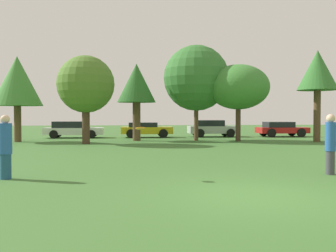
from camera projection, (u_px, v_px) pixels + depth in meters
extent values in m
plane|color=#3D6B2D|center=(254.00, 196.00, 8.26)|extent=(120.00, 120.00, 0.00)
cylinder|color=navy|center=(6.00, 167.00, 10.46)|extent=(0.29, 0.29, 0.69)
cylinder|color=#2659A5|center=(5.00, 139.00, 10.44)|extent=(0.35, 0.35, 0.84)
sphere|color=beige|center=(5.00, 119.00, 10.42)|extent=(0.24, 0.24, 0.24)
cylinder|color=#3F3F47|center=(330.00, 163.00, 11.27)|extent=(0.26, 0.26, 0.70)
cylinder|color=#2659A5|center=(330.00, 137.00, 11.25)|extent=(0.30, 0.30, 0.85)
sphere|color=beige|center=(331.00, 118.00, 11.24)|extent=(0.25, 0.25, 0.25)
cylinder|color=orange|center=(140.00, 128.00, 10.55)|extent=(0.28, 0.28, 0.09)
cylinder|color=brown|center=(18.00, 124.00, 25.22)|extent=(0.46, 0.46, 2.39)
cone|color=#3D7F33|center=(17.00, 81.00, 25.14)|extent=(3.26, 3.26, 3.26)
cylinder|color=#473323|center=(86.00, 122.00, 23.41)|extent=(0.47, 0.47, 2.69)
sphere|color=#4C7528|center=(86.00, 84.00, 23.35)|extent=(3.50, 3.50, 3.50)
cylinder|color=brown|center=(137.00, 122.00, 26.33)|extent=(0.54, 0.54, 2.65)
cone|color=#286023|center=(136.00, 83.00, 26.25)|extent=(2.65, 2.65, 2.65)
cylinder|color=brown|center=(196.00, 118.00, 26.62)|extent=(0.30, 0.30, 3.09)
sphere|color=#33702D|center=(196.00, 78.00, 26.54)|extent=(4.55, 4.55, 4.55)
cylinder|color=#473323|center=(238.00, 123.00, 25.82)|extent=(0.34, 0.34, 2.51)
ellipsoid|color=#3D7F33|center=(238.00, 87.00, 25.75)|extent=(4.17, 4.17, 3.03)
cylinder|color=brown|center=(317.00, 116.00, 25.17)|extent=(0.45, 0.45, 3.41)
cone|color=#33702D|center=(318.00, 70.00, 25.08)|extent=(2.63, 2.63, 2.63)
cube|color=silver|center=(74.00, 131.00, 29.80)|extent=(4.54, 1.76, 0.52)
cube|color=black|center=(70.00, 125.00, 29.75)|extent=(2.51, 1.52, 0.49)
cylinder|color=black|center=(93.00, 133.00, 30.79)|extent=(0.64, 0.18, 0.63)
cylinder|color=black|center=(91.00, 134.00, 29.11)|extent=(0.64, 0.18, 0.63)
cylinder|color=black|center=(58.00, 133.00, 30.50)|extent=(0.64, 0.18, 0.63)
cylinder|color=black|center=(54.00, 134.00, 28.82)|extent=(0.64, 0.18, 0.63)
cube|color=gold|center=(147.00, 130.00, 30.33)|extent=(4.08, 1.74, 0.54)
cube|color=black|center=(143.00, 125.00, 30.28)|extent=(2.25, 1.51, 0.35)
cylinder|color=black|center=(162.00, 132.00, 31.30)|extent=(0.70, 0.22, 0.69)
cylinder|color=black|center=(163.00, 133.00, 29.63)|extent=(0.70, 0.22, 0.69)
cylinder|color=black|center=(131.00, 133.00, 31.04)|extent=(0.70, 0.22, 0.69)
cylinder|color=black|center=(131.00, 134.00, 29.37)|extent=(0.70, 0.22, 0.69)
cube|color=#B2B2B7|center=(213.00, 130.00, 31.23)|extent=(4.01, 1.89, 0.59)
cube|color=black|center=(209.00, 123.00, 31.19)|extent=(2.21, 1.64, 0.48)
cylinder|color=black|center=(225.00, 132.00, 32.28)|extent=(0.68, 0.19, 0.68)
cylinder|color=black|center=(231.00, 133.00, 30.46)|extent=(0.68, 0.19, 0.68)
cylinder|color=black|center=(196.00, 132.00, 32.02)|extent=(0.68, 0.19, 0.68)
cylinder|color=black|center=(200.00, 133.00, 30.20)|extent=(0.68, 0.19, 0.68)
cube|color=red|center=(282.00, 130.00, 31.38)|extent=(4.02, 1.86, 0.47)
cube|color=black|center=(279.00, 125.00, 31.34)|extent=(2.22, 1.62, 0.45)
cylinder|color=black|center=(292.00, 132.00, 32.42)|extent=(0.71, 0.21, 0.71)
cylinder|color=black|center=(301.00, 133.00, 30.62)|extent=(0.71, 0.21, 0.71)
cylinder|color=black|center=(264.00, 132.00, 32.16)|extent=(0.71, 0.21, 0.71)
cylinder|color=black|center=(272.00, 133.00, 30.36)|extent=(0.71, 0.21, 0.71)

